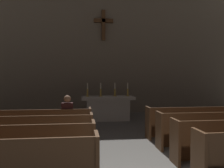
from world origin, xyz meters
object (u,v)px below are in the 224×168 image
pew_right_row_4 (213,121)px  candlestick_inner_left (101,92)px  candlestick_outer_right (128,92)px  lone_worshipper (68,117)px  pew_left_row_3 (4,135)px  pew_left_row_4 (16,126)px  altar (108,108)px  candlestick_outer_left (87,92)px  candlestick_inner_right (115,92)px

pew_right_row_4 → candlestick_inner_left: 4.59m
candlestick_outer_right → lone_worshipper: size_ratio=0.43×
pew_left_row_3 → candlestick_outer_right: bearing=48.8°
pew_left_row_4 → pew_left_row_3: bearing=-90.0°
lone_worshipper → pew_left_row_4: bearing=-178.4°
pew_right_row_4 → candlestick_inner_left: candlestick_inner_left is taller
pew_left_row_3 → candlestick_outer_right: candlestick_outer_right is taller
altar → candlestick_inner_left: bearing=180.0°
candlestick_outer_right → candlestick_outer_left: bearing=180.0°
altar → pew_left_row_3: bearing=-124.0°
candlestick_inner_right → pew_right_row_4: bearing=-51.3°
pew_left_row_3 → pew_left_row_4: (0.00, 1.05, 0.00)m
altar → lone_worshipper: 3.52m
candlestick_outer_right → pew_left_row_4: bearing=-139.2°
altar → candlestick_inner_left: (-0.30, 0.00, 0.65)m
candlestick_outer_left → candlestick_inner_left: bearing=0.0°
pew_left_row_3 → candlestick_inner_left: size_ratio=7.26×
pew_left_row_3 → pew_right_row_4: 5.86m
pew_right_row_4 → candlestick_inner_left: (-3.18, 3.22, 0.71)m
pew_left_row_3 → candlestick_inner_left: 5.04m
candlestick_outer_left → candlestick_outer_right: size_ratio=1.00×
pew_right_row_4 → pew_left_row_3: bearing=-169.7°
candlestick_outer_right → lone_worshipper: bearing=-126.3°
candlestick_outer_right → altar: bearing=180.0°
candlestick_outer_left → lone_worshipper: size_ratio=0.43×
candlestick_outer_right → pew_right_row_4: bearing=-57.7°
pew_left_row_3 → candlestick_outer_right: (3.73, 4.27, 0.71)m
candlestick_inner_right → lone_worshipper: size_ratio=0.43×
altar → lone_worshipper: bearing=-115.1°
altar → candlestick_outer_right: candlestick_outer_right is taller
altar → candlestick_inner_left: 0.72m
pew_right_row_4 → candlestick_outer_left: candlestick_outer_left is taller
pew_left_row_4 → candlestick_inner_left: size_ratio=7.26×
pew_right_row_4 → candlestick_inner_right: 4.19m
candlestick_inner_left → lone_worshipper: 3.43m
candlestick_outer_left → candlestick_outer_right: (1.70, 0.00, 0.00)m
candlestick_inner_left → lone_worshipper: (-1.19, -3.18, -0.49)m
pew_left_row_4 → candlestick_inner_left: (2.58, 3.22, 0.71)m
candlestick_outer_right → lone_worshipper: candlestick_outer_right is taller
candlestick_outer_left → lone_worshipper: bearing=-101.4°
pew_left_row_4 → candlestick_inner_left: 4.19m
pew_left_row_3 → candlestick_inner_right: (3.18, 4.27, 0.71)m
pew_left_row_3 → altar: (2.88, 4.27, 0.06)m
lone_worshipper → candlestick_inner_left: bearing=69.5°
candlestick_inner_right → candlestick_outer_right: size_ratio=1.00×
pew_right_row_4 → candlestick_outer_left: size_ratio=7.26×
candlestick_inner_left → pew_right_row_4: bearing=-45.3°
lone_worshipper → candlestick_inner_right: bearing=60.7°
candlestick_outer_left → candlestick_inner_right: (1.15, 0.00, 0.00)m
pew_left_row_4 → lone_worshipper: bearing=1.6°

